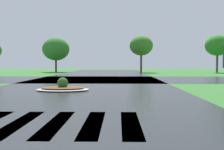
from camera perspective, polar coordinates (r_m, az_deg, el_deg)
asphalt_roadway at (r=12.93m, az=-7.40°, el=-3.89°), size 10.64×80.00×0.01m
asphalt_cross_road at (r=23.69m, az=-3.40°, el=-0.88°), size 90.00×9.58×0.01m
crosswalk_stripes at (r=7.03m, az=-15.06°, el=-9.52°), size 4.95×3.07×0.01m
median_island at (r=14.62m, az=-10.09°, el=-2.62°), size 2.73×2.02×0.68m
background_treeline at (r=40.54m, az=11.04°, el=5.45°), size 47.91×5.09×5.26m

